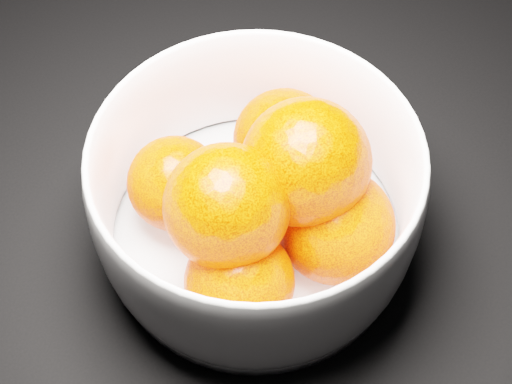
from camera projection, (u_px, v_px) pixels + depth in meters
bowl at (256, 197)px, 0.53m from camera, size 0.24×0.24×0.12m
orange_pile at (270, 196)px, 0.51m from camera, size 0.17×0.17×0.14m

